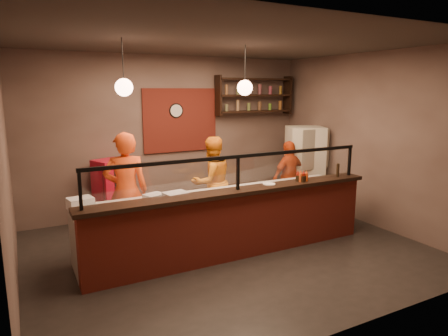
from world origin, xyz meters
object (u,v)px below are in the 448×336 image
red_cooler (111,192)px  pepper_mill (338,170)px  wall_clock (176,111)px  condiment_caddy (302,178)px  cook_left (126,191)px  fridge (304,167)px  pizza_dough (240,191)px  cook_mid (212,182)px  cook_right (289,177)px

red_cooler → pepper_mill: 4.16m
wall_clock → condiment_caddy: wall_clock is taller
wall_clock → cook_left: wall_clock is taller
cook_left → fridge: size_ratio=1.08×
pizza_dough → pepper_mill: (1.66, -0.45, 0.27)m
wall_clock → red_cooler: size_ratio=0.24×
condiment_caddy → cook_mid: bearing=122.6°
cook_right → red_cooler: cook_right is taller
pizza_dough → red_cooler: bearing=129.4°
pepper_mill → cook_right: bearing=86.2°
wall_clock → pizza_dough: size_ratio=0.58×
condiment_caddy → pepper_mill: size_ratio=0.76×
cook_right → condiment_caddy: cook_right is taller
pepper_mill → cook_left: bearing=161.4°
cook_right → pizza_dough: cook_right is taller
pizza_dough → condiment_caddy: condiment_caddy is taller
fridge → condiment_caddy: size_ratio=10.11×
cook_mid → condiment_caddy: 1.74m
cook_right → wall_clock: bearing=-42.6°
cook_mid → cook_right: (1.78, 0.00, -0.09)m
condiment_caddy → cook_left: bearing=156.9°
cook_left → pizza_dough: size_ratio=3.67×
cook_right → fridge: size_ratio=0.86×
cook_left → cook_mid: size_ratio=1.12×
cook_mid → pepper_mill: bearing=131.9°
fridge → cook_mid: bearing=-151.5°
pepper_mill → wall_clock: bearing=123.8°
fridge → pepper_mill: size_ratio=7.72×
wall_clock → fridge: (2.50, -1.09, -1.22)m
wall_clock → cook_left: bearing=-132.2°
cook_left → red_cooler: size_ratio=1.52×
cook_left → condiment_caddy: cook_left is taller
cook_mid → fridge: fridge is taller
wall_clock → pizza_dough: bearing=-85.2°
cook_right → pizza_dough: (-1.76, -1.02, 0.15)m
wall_clock → cook_right: bearing=-33.6°
cook_right → red_cooler: 3.55m
fridge → pepper_mill: bearing=-87.8°
wall_clock → pepper_mill: wall_clock is taller
cook_right → pepper_mill: cook_right is taller
wall_clock → cook_mid: 1.82m
cook_left → condiment_caddy: bearing=168.3°
wall_clock → condiment_caddy: (1.10, -2.75, -0.99)m
cook_mid → condiment_caddy: size_ratio=9.73×
cook_left → fridge: cook_left is taller
cook_left → cook_right: size_ratio=1.25×
cook_left → red_cooler: bearing=-80.2°
red_cooler → pizza_dough: red_cooler is taller
cook_mid → red_cooler: size_ratio=1.36×
cook_mid → cook_right: cook_mid is taller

